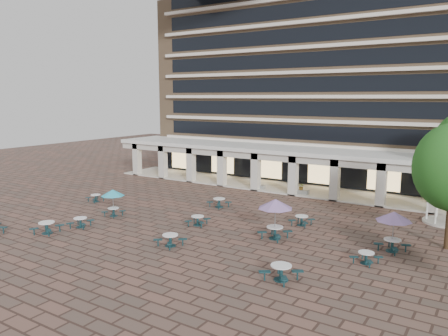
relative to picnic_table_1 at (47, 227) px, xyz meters
The scene contains 18 objects.
ground 11.50m from the picnic_table_1, 48.56° to the left, with size 120.00×120.00×0.00m, color brown.
apartment_building 36.95m from the picnic_table_1, 77.43° to the left, with size 40.00×15.50×25.20m.
retail_arcade 24.74m from the picnic_table_1, 72.01° to the left, with size 42.00×6.60×4.40m.
picnic_table_1 is the anchor object (origin of this frame).
picnic_table_2 9.55m from the picnic_table_1, 16.57° to the left, with size 1.93×1.93×0.78m.
picnic_table_3 21.79m from the picnic_table_1, 17.64° to the left, with size 1.79×1.79×0.70m.
picnic_table_4 6.02m from the picnic_table_1, 84.72° to the left, with size 1.91×1.91×2.21m.
picnic_table_5 2.43m from the picnic_table_1, 71.19° to the left, with size 1.96×1.96×0.73m.
picnic_table_6 16.34m from the picnic_table_1, 28.66° to the left, with size 2.41×2.41×2.78m.
picnic_table_7 17.69m from the picnic_table_1, ahead, with size 2.13×2.13×0.85m.
picnic_table_8 9.63m from the picnic_table_1, 118.63° to the left, with size 1.65×1.65×0.67m.
picnic_table_9 10.87m from the picnic_table_1, 43.45° to the left, with size 1.88×1.88×0.73m.
picnic_table_10 18.71m from the picnic_table_1, 38.99° to the left, with size 1.73×1.73×0.74m.
picnic_table_11 23.68m from the picnic_table_1, 23.88° to the left, with size 2.23×2.23×2.58m.
picnic_table_12 14.39m from the picnic_table_1, 64.46° to the left, with size 2.06×2.06×0.80m.
gazebo 30.06m from the picnic_table_1, 37.83° to the left, with size 3.71×3.71×3.46m.
planter_left 22.21m from the picnic_table_1, 75.64° to the left, with size 1.50×0.60×1.17m.
planter_right 23.89m from the picnic_table_1, 64.19° to the left, with size 1.50×0.69×1.22m.
Camera 1 is at (19.39, -27.03, 9.68)m, focal length 35.00 mm.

